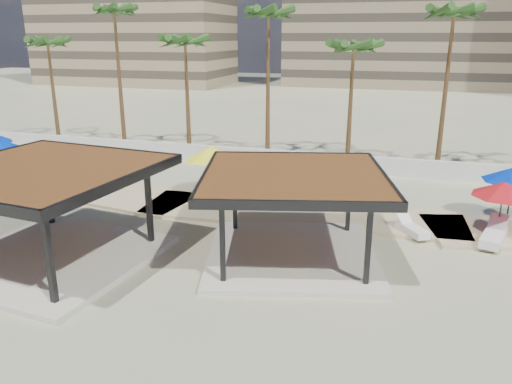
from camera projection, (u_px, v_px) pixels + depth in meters
ground at (209, 270)px, 19.32m from camera, size 200.00×200.00×0.00m
promenade at (301, 210)px, 25.73m from camera, size 44.45×7.97×0.24m
boundary_wall at (298, 160)px, 33.73m from camera, size 56.00×0.30×1.20m
building_mid at (402, 1)px, 85.02m from camera, size 38.00×16.00×30.40m
pavilion_central at (293, 207)px, 19.82m from camera, size 8.62×8.62×3.59m
pavilion_west at (47, 205)px, 19.45m from camera, size 8.49×8.49×3.92m
umbrella_b at (211, 153)px, 27.33m from camera, size 3.91×3.91×2.70m
umbrella_c at (504, 189)px, 21.78m from camera, size 3.13×3.13×2.41m
lounger_a at (100, 188)px, 28.36m from camera, size 1.04×2.37×0.87m
lounger_b at (494, 236)px, 21.51m from camera, size 1.44×2.55×0.92m
lounger_c at (412, 229)px, 22.45m from camera, size 1.60×1.95×0.73m
palm_a at (48, 46)px, 39.51m from camera, size 3.00×3.00×8.97m
palm_b at (114, 17)px, 37.55m from camera, size 3.00×3.00×11.31m
palm_c at (185, 46)px, 35.94m from camera, size 3.00×3.00×9.10m
palm_d at (268, 20)px, 34.47m from camera, size 3.00×3.00×10.97m
palm_e at (353, 51)px, 32.96m from camera, size 3.00×3.00×8.78m
palm_f at (453, 19)px, 30.87m from camera, size 3.00×3.00×10.88m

